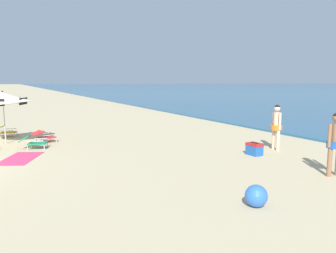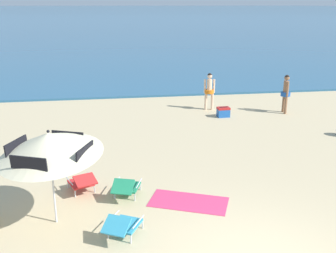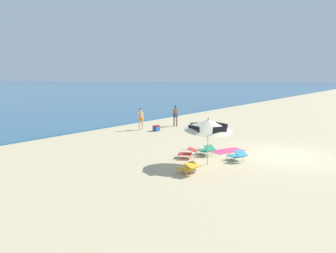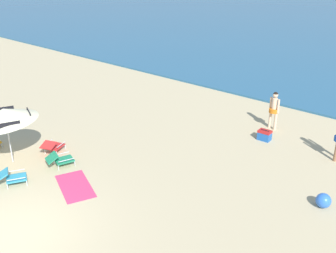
{
  "view_description": "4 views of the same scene",
  "coord_description": "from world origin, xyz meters",
  "px_view_note": "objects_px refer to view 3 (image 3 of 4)",
  "views": [
    {
      "loc": [
        10.15,
        2.44,
        2.38
      ],
      "look_at": [
        0.79,
        7.08,
        0.92
      ],
      "focal_mm": 34.14,
      "sensor_mm": 36.0,
      "label": 1
    },
    {
      "loc": [
        -2.44,
        -5.51,
        4.44
      ],
      "look_at": [
        -0.54,
        6.66,
        0.6
      ],
      "focal_mm": 42.34,
      "sensor_mm": 36.0,
      "label": 2
    },
    {
      "loc": [
        -15.37,
        -4.11,
        3.69
      ],
      "look_at": [
        0.55,
        7.32,
        0.72
      ],
      "focal_mm": 33.32,
      "sensor_mm": 36.0,
      "label": 3
    },
    {
      "loc": [
        8.45,
        -3.56,
        6.67
      ],
      "look_at": [
        -0.59,
        7.01,
        0.62
      ],
      "focal_mm": 42.31,
      "sensor_mm": 36.0,
      "label": 4
    }
  ],
  "objects_px": {
    "lounge_chair_under_umbrella": "(188,167)",
    "person_standing_near_shore": "(175,114)",
    "beach_towel": "(227,151)",
    "lounge_chair_beside_umbrella": "(188,152)",
    "lounge_chair_facing_sea": "(206,150)",
    "lounge_chair_spare_folded": "(237,155)",
    "person_standing_beside": "(141,117)",
    "cooler_box": "(156,128)",
    "beach_ball": "(215,126)",
    "beach_umbrella_striped_main": "(208,125)"
  },
  "relations": [
    {
      "from": "lounge_chair_spare_folded",
      "to": "lounge_chair_beside_umbrella",
      "type": "bearing_deg",
      "value": 112.5
    },
    {
      "from": "beach_umbrella_striped_main",
      "to": "beach_ball",
      "type": "relative_size",
      "value": 6.83
    },
    {
      "from": "person_standing_beside",
      "to": "lounge_chair_spare_folded",
      "type": "bearing_deg",
      "value": -114.09
    },
    {
      "from": "person_standing_beside",
      "to": "beach_towel",
      "type": "xyz_separation_m",
      "value": [
        -2.59,
        -8.14,
        -0.92
      ]
    },
    {
      "from": "lounge_chair_facing_sea",
      "to": "beach_umbrella_striped_main",
      "type": "bearing_deg",
      "value": -149.41
    },
    {
      "from": "lounge_chair_beside_umbrella",
      "to": "beach_towel",
      "type": "relative_size",
      "value": 0.55
    },
    {
      "from": "lounge_chair_spare_folded",
      "to": "cooler_box",
      "type": "xyz_separation_m",
      "value": [
        4.47,
        8.14,
        -0.07
      ]
    },
    {
      "from": "lounge_chair_facing_sea",
      "to": "lounge_chair_spare_folded",
      "type": "bearing_deg",
      "value": -95.53
    },
    {
      "from": "lounge_chair_spare_folded",
      "to": "person_standing_beside",
      "type": "relative_size",
      "value": 0.64
    },
    {
      "from": "lounge_chair_beside_umbrella",
      "to": "lounge_chair_spare_folded",
      "type": "height_order",
      "value": "lounge_chair_spare_folded"
    },
    {
      "from": "person_standing_near_shore",
      "to": "beach_towel",
      "type": "relative_size",
      "value": 0.9
    },
    {
      "from": "lounge_chair_spare_folded",
      "to": "person_standing_beside",
      "type": "bearing_deg",
      "value": 65.91
    },
    {
      "from": "lounge_chair_under_umbrella",
      "to": "lounge_chair_spare_folded",
      "type": "bearing_deg",
      "value": -14.04
    },
    {
      "from": "lounge_chair_facing_sea",
      "to": "beach_towel",
      "type": "xyz_separation_m",
      "value": [
        1.42,
        -0.48,
        -0.26
      ]
    },
    {
      "from": "lounge_chair_spare_folded",
      "to": "person_standing_beside",
      "type": "distance_m",
      "value": 10.27
    },
    {
      "from": "person_standing_near_shore",
      "to": "person_standing_beside",
      "type": "xyz_separation_m",
      "value": [
        -3.01,
        1.02,
        -0.01
      ]
    },
    {
      "from": "person_standing_near_shore",
      "to": "lounge_chair_spare_folded",
      "type": "bearing_deg",
      "value": -130.82
    },
    {
      "from": "person_standing_near_shore",
      "to": "beach_towel",
      "type": "xyz_separation_m",
      "value": [
        -5.61,
        -7.12,
        -0.93
      ]
    },
    {
      "from": "lounge_chair_facing_sea",
      "to": "person_standing_near_shore",
      "type": "distance_m",
      "value": 9.7
    },
    {
      "from": "beach_umbrella_striped_main",
      "to": "lounge_chair_under_umbrella",
      "type": "bearing_deg",
      "value": -179.07
    },
    {
      "from": "beach_umbrella_striped_main",
      "to": "person_standing_beside",
      "type": "xyz_separation_m",
      "value": [
        5.55,
        8.57,
        -0.83
      ]
    },
    {
      "from": "beach_umbrella_striped_main",
      "to": "lounge_chair_under_umbrella",
      "type": "xyz_separation_m",
      "value": [
        -1.67,
        -0.03,
        -1.48
      ]
    },
    {
      "from": "lounge_chair_beside_umbrella",
      "to": "person_standing_near_shore",
      "type": "xyz_separation_m",
      "value": [
        8.07,
        6.22,
        0.66
      ]
    },
    {
      "from": "lounge_chair_spare_folded",
      "to": "person_standing_beside",
      "type": "height_order",
      "value": "person_standing_beside"
    },
    {
      "from": "cooler_box",
      "to": "beach_ball",
      "type": "relative_size",
      "value": 1.18
    },
    {
      "from": "person_standing_beside",
      "to": "cooler_box",
      "type": "height_order",
      "value": "person_standing_beside"
    },
    {
      "from": "beach_umbrella_striped_main",
      "to": "person_standing_near_shore",
      "type": "bearing_deg",
      "value": 41.38
    },
    {
      "from": "beach_ball",
      "to": "beach_towel",
      "type": "bearing_deg",
      "value": -148.06
    },
    {
      "from": "lounge_chair_beside_umbrella",
      "to": "cooler_box",
      "type": "bearing_deg",
      "value": 48.38
    },
    {
      "from": "lounge_chair_under_umbrella",
      "to": "person_standing_beside",
      "type": "relative_size",
      "value": 0.6
    },
    {
      "from": "lounge_chair_facing_sea",
      "to": "lounge_chair_spare_folded",
      "type": "relative_size",
      "value": 0.99
    },
    {
      "from": "beach_ball",
      "to": "lounge_chair_under_umbrella",
      "type": "bearing_deg",
      "value": -158.12
    },
    {
      "from": "lounge_chair_spare_folded",
      "to": "beach_ball",
      "type": "relative_size",
      "value": 2.36
    },
    {
      "from": "lounge_chair_under_umbrella",
      "to": "cooler_box",
      "type": "bearing_deg",
      "value": 44.48
    },
    {
      "from": "lounge_chair_under_umbrella",
      "to": "cooler_box",
      "type": "relative_size",
      "value": 1.87
    },
    {
      "from": "beach_umbrella_striped_main",
      "to": "cooler_box",
      "type": "relative_size",
      "value": 5.8
    },
    {
      "from": "beach_umbrella_striped_main",
      "to": "cooler_box",
      "type": "height_order",
      "value": "beach_umbrella_striped_main"
    },
    {
      "from": "person_standing_near_shore",
      "to": "cooler_box",
      "type": "height_order",
      "value": "person_standing_near_shore"
    },
    {
      "from": "lounge_chair_under_umbrella",
      "to": "person_standing_near_shore",
      "type": "distance_m",
      "value": 12.75
    },
    {
      "from": "lounge_chair_spare_folded",
      "to": "beach_towel",
      "type": "xyz_separation_m",
      "value": [
        1.59,
        1.21,
        -0.27
      ]
    },
    {
      "from": "cooler_box",
      "to": "lounge_chair_facing_sea",
      "type": "bearing_deg",
      "value": -123.77
    },
    {
      "from": "beach_ball",
      "to": "cooler_box",
      "type": "bearing_deg",
      "value": 139.08
    },
    {
      "from": "lounge_chair_under_umbrella",
      "to": "beach_ball",
      "type": "relative_size",
      "value": 2.21
    },
    {
      "from": "beach_ball",
      "to": "person_standing_beside",
      "type": "bearing_deg",
      "value": 131.61
    },
    {
      "from": "beach_umbrella_striped_main",
      "to": "lounge_chair_facing_sea",
      "type": "height_order",
      "value": "beach_umbrella_striped_main"
    },
    {
      "from": "lounge_chair_spare_folded",
      "to": "beach_umbrella_striped_main",
      "type": "bearing_deg",
      "value": 150.06
    },
    {
      "from": "person_standing_near_shore",
      "to": "beach_umbrella_striped_main",
      "type": "bearing_deg",
      "value": -138.62
    },
    {
      "from": "beach_umbrella_striped_main",
      "to": "beach_ball",
      "type": "xyz_separation_m",
      "value": [
        9.28,
        4.37,
        -1.54
      ]
    },
    {
      "from": "beach_umbrella_striped_main",
      "to": "person_standing_near_shore",
      "type": "relative_size",
      "value": 1.83
    },
    {
      "from": "lounge_chair_under_umbrella",
      "to": "person_standing_near_shore",
      "type": "bearing_deg",
      "value": 36.49
    }
  ]
}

